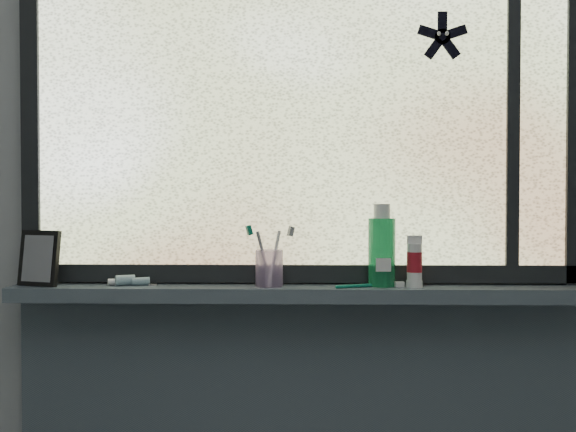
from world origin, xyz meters
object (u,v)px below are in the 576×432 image
(mouthwash_bottle, at_px, (382,245))
(toothbrush_cup, at_px, (269,268))
(cream_tube, at_px, (414,260))
(vanity_mirror, at_px, (39,258))

(mouthwash_bottle, bearing_deg, toothbrush_cup, -177.86)
(toothbrush_cup, bearing_deg, mouthwash_bottle, 2.14)
(mouthwash_bottle, xyz_separation_m, cream_tube, (0.09, -0.02, -0.04))
(vanity_mirror, xyz_separation_m, toothbrush_cup, (0.64, 0.01, -0.03))
(vanity_mirror, bearing_deg, mouthwash_bottle, 18.49)
(vanity_mirror, bearing_deg, toothbrush_cup, 17.97)
(toothbrush_cup, height_order, mouthwash_bottle, mouthwash_bottle)
(vanity_mirror, distance_m, cream_tube, 1.04)
(mouthwash_bottle, height_order, cream_tube, mouthwash_bottle)
(vanity_mirror, xyz_separation_m, mouthwash_bottle, (0.96, 0.02, 0.04))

